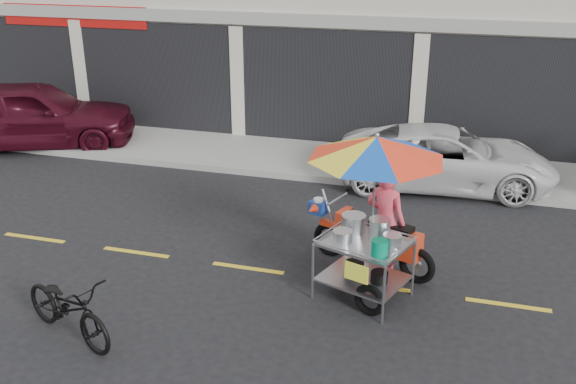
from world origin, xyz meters
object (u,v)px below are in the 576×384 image
(white_pickup, at_px, (447,158))
(food_vendor_rig, at_px, (377,190))
(maroon_sedan, at_px, (33,114))
(near_bicycle, at_px, (68,307))

(white_pickup, bearing_deg, food_vendor_rig, 164.14)
(maroon_sedan, xyz_separation_m, near_bicycle, (5.58, -6.96, -0.38))
(maroon_sedan, relative_size, near_bicycle, 2.81)
(maroon_sedan, height_order, food_vendor_rig, food_vendor_rig)
(maroon_sedan, relative_size, food_vendor_rig, 1.93)
(white_pickup, relative_size, near_bicycle, 2.58)
(maroon_sedan, xyz_separation_m, food_vendor_rig, (9.23, -4.53, 0.75))
(white_pickup, relative_size, food_vendor_rig, 1.77)
(maroon_sedan, distance_m, white_pickup, 10.05)
(white_pickup, bearing_deg, near_bicycle, 141.84)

